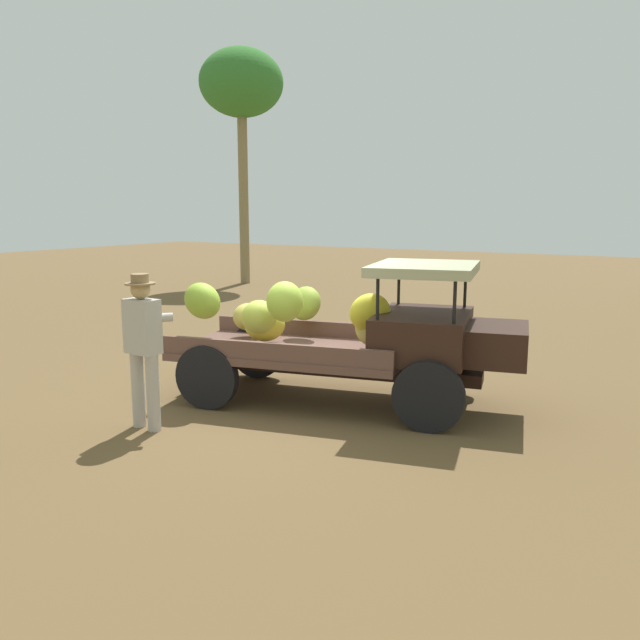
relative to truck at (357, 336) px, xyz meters
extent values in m
plane|color=brown|center=(-0.77, -0.36, -0.90)|extent=(60.00, 60.00, 0.00)
cube|color=black|center=(-0.40, -0.09, -0.44)|extent=(4.00, 1.33, 0.16)
cylinder|color=black|center=(0.83, 1.02, -0.49)|extent=(0.84, 0.32, 0.83)
cylinder|color=black|center=(1.19, -0.54, -0.49)|extent=(0.84, 0.32, 0.83)
cylinder|color=black|center=(-1.90, 0.39, -0.49)|extent=(0.84, 0.32, 0.83)
cylinder|color=black|center=(-1.54, -1.17, -0.49)|extent=(0.84, 0.32, 0.83)
cube|color=brown|center=(-0.84, -0.19, -0.26)|extent=(3.31, 2.35, 0.10)
cube|color=brown|center=(-1.02, 0.59, -0.10)|extent=(2.94, 0.75, 0.22)
cube|color=brown|center=(-0.66, -0.97, -0.10)|extent=(2.94, 0.75, 0.22)
cube|color=black|center=(0.82, 0.19, 0.07)|extent=(1.41, 1.73, 0.55)
cube|color=black|center=(1.69, 0.40, 0.01)|extent=(0.92, 1.19, 0.44)
cylinder|color=black|center=(1.10, 0.92, 0.62)|extent=(0.04, 0.04, 0.55)
cylinder|color=black|center=(1.39, -0.34, 0.62)|extent=(0.04, 0.04, 0.55)
cylinder|color=black|center=(0.24, 0.72, 0.62)|extent=(0.04, 0.04, 0.55)
cylinder|color=black|center=(0.53, -0.53, 0.62)|extent=(0.04, 0.04, 0.55)
cube|color=#AEB089|center=(0.82, 0.19, 0.89)|extent=(1.53, 1.76, 0.12)
ellipsoid|color=yellow|center=(-1.31, -0.22, 0.05)|extent=(0.74, 0.74, 0.51)
ellipsoid|color=gold|center=(0.21, -0.06, 0.33)|extent=(0.67, 0.69, 0.54)
ellipsoid|color=gold|center=(0.24, 0.01, 0.14)|extent=(0.71, 0.72, 0.62)
ellipsoid|color=#90B534|center=(-1.76, -0.96, 0.44)|extent=(0.67, 0.72, 0.62)
ellipsoid|color=#BDCB49|center=(-1.32, -0.33, 0.17)|extent=(0.59, 0.61, 0.53)
ellipsoid|color=#90AB38|center=(-1.06, 0.41, 0.29)|extent=(0.54, 0.53, 0.58)
ellipsoid|color=gold|center=(-1.77, 0.02, 0.09)|extent=(0.68, 0.67, 0.50)
ellipsoid|color=#A9CC40|center=(-0.80, -0.48, 0.44)|extent=(0.67, 0.68, 0.55)
cylinder|color=#B6B0A9|center=(-1.78, -2.10, -0.46)|extent=(0.15, 0.15, 0.90)
cylinder|color=#B6B0A9|center=(-1.52, -2.11, -0.46)|extent=(0.15, 0.15, 0.90)
cube|color=#B9B5AC|center=(-1.65, -2.11, 0.30)|extent=(0.42, 0.27, 0.62)
cylinder|color=#B9B5AC|center=(-1.74, -2.00, 0.40)|extent=(0.31, 0.39, 0.10)
cylinder|color=#B9B5AC|center=(-1.54, -2.01, 0.40)|extent=(0.34, 0.36, 0.10)
sphere|color=tan|center=(-1.65, -2.11, 0.72)|extent=(0.22, 0.22, 0.22)
cylinder|color=#92754F|center=(-1.65, -2.11, 0.79)|extent=(0.34, 0.34, 0.02)
cylinder|color=#92754F|center=(-1.65, -2.11, 0.85)|extent=(0.20, 0.20, 0.10)
cube|color=#8E6645|center=(-2.66, 0.22, -0.66)|extent=(0.67, 0.63, 0.50)
cylinder|color=#877751|center=(-9.58, 10.11, 2.10)|extent=(0.32, 0.32, 6.00)
ellipsoid|color=#34782D|center=(-9.58, 10.11, 5.64)|extent=(2.74, 2.74, 2.19)
camera|label=1|loc=(3.69, -7.12, 1.62)|focal=35.61mm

